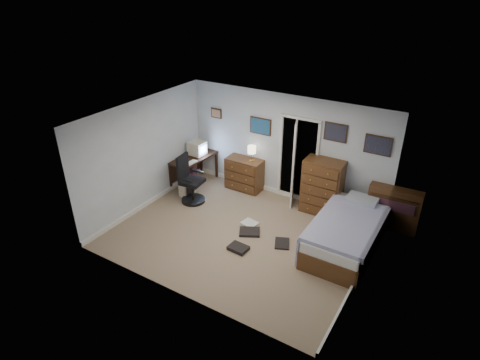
% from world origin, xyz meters
% --- Properties ---
extents(floor, '(5.00, 4.00, 0.02)m').
position_xyz_m(floor, '(0.00, 0.00, -0.01)').
color(floor, tan).
rests_on(floor, ground).
extents(computer_desk, '(0.66, 1.31, 0.74)m').
position_xyz_m(computer_desk, '(-2.29, 1.35, 0.57)').
color(computer_desk, black).
rests_on(computer_desk, floor).
extents(crt_monitor, '(0.40, 0.37, 0.36)m').
position_xyz_m(crt_monitor, '(-2.18, 1.50, 0.92)').
color(crt_monitor, beige).
rests_on(crt_monitor, computer_desk).
extents(keyboard, '(0.17, 0.40, 0.02)m').
position_xyz_m(keyboard, '(-2.02, 1.00, 0.75)').
color(keyboard, beige).
rests_on(keyboard, computer_desk).
extents(pc_tower, '(0.22, 0.42, 0.44)m').
position_xyz_m(pc_tower, '(-2.00, 0.80, 0.22)').
color(pc_tower, beige).
rests_on(pc_tower, floor).
extents(office_chair, '(0.61, 0.61, 1.15)m').
position_xyz_m(office_chair, '(-1.73, 0.59, 0.45)').
color(office_chair, black).
rests_on(office_chair, floor).
extents(media_stack, '(0.16, 0.16, 0.77)m').
position_xyz_m(media_stack, '(-2.32, 1.46, 0.39)').
color(media_stack, maroon).
rests_on(media_stack, floor).
extents(low_dresser, '(0.90, 0.45, 0.80)m').
position_xyz_m(low_dresser, '(-0.96, 1.77, 0.40)').
color(low_dresser, brown).
rests_on(low_dresser, floor).
extents(table_lamp, '(0.20, 0.20, 0.39)m').
position_xyz_m(table_lamp, '(-0.76, 1.78, 1.09)').
color(table_lamp, gold).
rests_on(table_lamp, low_dresser).
extents(doorway, '(0.96, 1.12, 2.05)m').
position_xyz_m(doorway, '(0.35, 2.27, 1.00)').
color(doorway, black).
rests_on(doorway, floor).
extents(tall_dresser, '(0.87, 0.53, 1.26)m').
position_xyz_m(tall_dresser, '(1.07, 1.75, 0.63)').
color(tall_dresser, brown).
rests_on(tall_dresser, floor).
extents(headboard_bookcase, '(1.06, 0.31, 0.95)m').
position_xyz_m(headboard_bookcase, '(2.58, 1.86, 0.50)').
color(headboard_bookcase, brown).
rests_on(headboard_bookcase, floor).
extents(bed, '(1.20, 2.22, 0.73)m').
position_xyz_m(bed, '(1.98, 0.72, 0.34)').
color(bed, brown).
rests_on(bed, floor).
extents(wall_posters, '(4.38, 0.04, 0.60)m').
position_xyz_m(wall_posters, '(0.57, 1.98, 1.75)').
color(wall_posters, '#331E11').
rests_on(wall_posters, floor).
extents(floor_clutter, '(1.30, 1.20, 0.08)m').
position_xyz_m(floor_clutter, '(0.26, 0.01, 0.03)').
color(floor_clutter, black).
rests_on(floor_clutter, floor).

